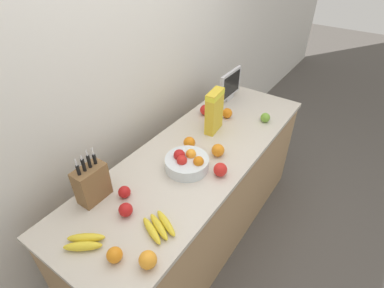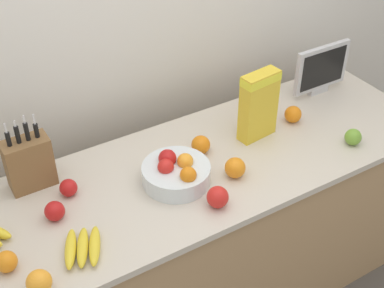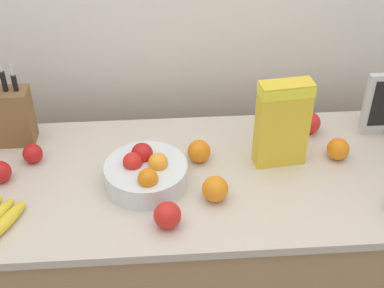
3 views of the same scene
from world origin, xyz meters
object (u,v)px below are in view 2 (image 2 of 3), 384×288
orange_front_left (39,282)px  orange_mid_left (293,114)px  fruit_bowl (176,172)px  orange_front_center (6,262)px  knife_block (29,163)px  orange_by_cereal (201,145)px  apple_rightmost (218,197)px  apple_by_knife_block (68,188)px  cereal_box (259,103)px  apple_rear (353,137)px  orange_near_bowl (235,168)px  apple_front (55,211)px  small_monitor (322,69)px  banana_bunch_right (83,247)px  apple_near_bananas (261,101)px

orange_front_left → orange_mid_left: 1.34m
fruit_bowl → orange_front_center: bearing=-172.0°
knife_block → orange_by_cereal: 0.70m
apple_rightmost → orange_by_cereal: size_ratio=1.04×
apple_by_knife_block → orange_front_center: 0.39m
knife_block → cereal_box: (0.95, -0.19, 0.06)m
apple_rightmost → apple_rear: apple_rightmost is taller
fruit_bowl → orange_near_bowl: size_ratio=3.22×
apple_front → orange_front_left: size_ratio=0.90×
small_monitor → orange_front_left: 1.65m
banana_bunch_right → apple_rear: size_ratio=2.91×
orange_front_center → orange_by_cereal: orange_by_cereal is taller
fruit_bowl → orange_mid_left: fruit_bowl is taller
apple_near_bananas → small_monitor: bearing=-6.1°
knife_block → orange_by_cereal: size_ratio=3.99×
cereal_box → orange_front_center: (-1.16, -0.19, -0.13)m
orange_by_cereal → orange_mid_left: orange_by_cereal is taller
apple_rightmost → apple_near_bananas: apple_rightmost is taller
knife_block → small_monitor: size_ratio=1.03×
apple_front → apple_near_bananas: (1.09, 0.21, 0.00)m
apple_by_knife_block → apple_front: 0.13m
cereal_box → apple_by_knife_block: 0.87m
orange_mid_left → apple_rear: bearing=-67.8°
apple_by_knife_block → orange_by_cereal: size_ratio=0.86×
apple_by_knife_block → apple_near_bananas: apple_near_bananas is taller
orange_front_center → apple_near_bananas: bearing=15.1°
apple_front → orange_front_left: bearing=-118.0°
small_monitor → apple_by_knife_block: (-1.34, -0.07, -0.10)m
small_monitor → orange_front_center: (-1.64, -0.32, -0.10)m
orange_front_center → orange_near_bowl: (0.92, 0.00, 0.01)m
cereal_box → orange_front_left: bearing=-170.0°
small_monitor → orange_by_cereal: size_ratio=3.88×
apple_rightmost → orange_mid_left: (0.61, 0.29, -0.00)m
apple_near_bananas → orange_front_center: bearing=-164.9°
orange_near_bowl → orange_mid_left: (0.45, 0.18, -0.00)m
apple_front → orange_near_bowl: size_ratio=0.88×
knife_block → apple_rightmost: size_ratio=3.82×
knife_block → small_monitor: 1.44m
apple_rightmost → apple_near_bananas: (0.55, 0.46, -0.00)m
banana_bunch_right → apple_rightmost: size_ratio=2.53×
fruit_bowl → apple_near_bananas: fruit_bowl is taller
apple_rightmost → orange_mid_left: bearing=25.7°
fruit_bowl → banana_bunch_right: (-0.46, -0.15, -0.03)m
knife_block → orange_front_center: knife_block is taller
orange_front_center → cereal_box: bearing=9.1°
apple_near_bananas → orange_by_cereal: size_ratio=1.03×
apple_by_knife_block → orange_front_center: bearing=-141.4°
banana_bunch_right → apple_rightmost: bearing=-5.3°
apple_rear → orange_front_left: size_ratio=0.88×
apple_front → small_monitor: bearing=6.9°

